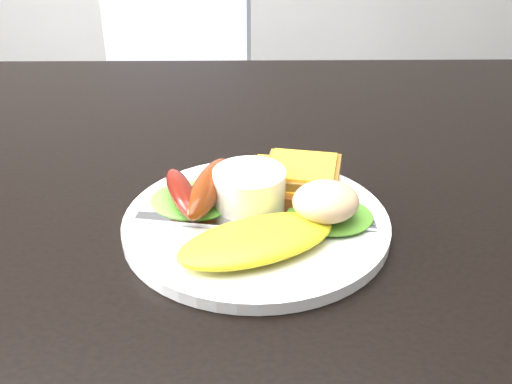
{
  "coord_description": "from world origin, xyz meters",
  "views": [
    {
      "loc": [
        0.05,
        -0.56,
        1.04
      ],
      "look_at": [
        0.06,
        -0.1,
        0.78
      ],
      "focal_mm": 42.0,
      "sensor_mm": 36.0,
      "label": 1
    }
  ],
  "objects_px": {
    "dining_table": "(203,190)",
    "plate": "(256,223)",
    "person": "(225,22)",
    "dining_chair": "(172,112)"
  },
  "relations": [
    {
      "from": "dining_table",
      "to": "plate",
      "type": "xyz_separation_m",
      "value": [
        0.06,
        -0.11,
        0.03
      ]
    },
    {
      "from": "dining_chair",
      "to": "person",
      "type": "xyz_separation_m",
      "value": [
        0.17,
        -0.48,
        0.35
      ]
    },
    {
      "from": "dining_chair",
      "to": "dining_table",
      "type": "bearing_deg",
      "value": -65.23
    },
    {
      "from": "person",
      "to": "plate",
      "type": "xyz_separation_m",
      "value": [
        0.04,
        -0.56,
        -0.04
      ]
    },
    {
      "from": "dining_table",
      "to": "dining_chair",
      "type": "xyz_separation_m",
      "value": [
        -0.15,
        0.93,
        -0.28
      ]
    },
    {
      "from": "dining_chair",
      "to": "person",
      "type": "height_order",
      "value": "person"
    },
    {
      "from": "plate",
      "to": "person",
      "type": "bearing_deg",
      "value": 94.56
    },
    {
      "from": "person",
      "to": "dining_table",
      "type": "bearing_deg",
      "value": 80.31
    },
    {
      "from": "dining_table",
      "to": "person",
      "type": "height_order",
      "value": "person"
    },
    {
      "from": "dining_table",
      "to": "plate",
      "type": "bearing_deg",
      "value": -62.59
    }
  ]
}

